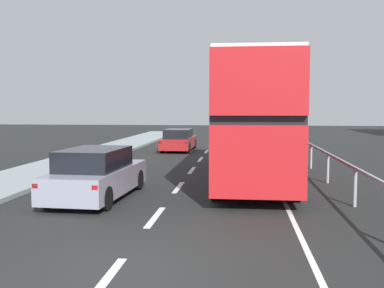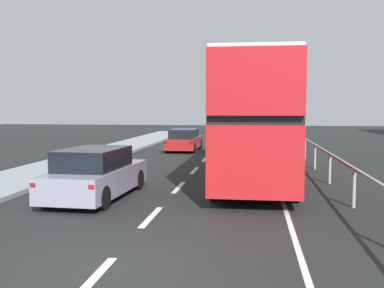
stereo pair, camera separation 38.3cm
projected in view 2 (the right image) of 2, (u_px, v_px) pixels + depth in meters
ground_plane at (105, 269)px, 7.57m from camera, size 73.52×120.00×0.10m
lane_paint_markings at (239, 184)px, 15.63m from camera, size 3.45×46.00×0.01m
bridge_side_railing at (330, 159)px, 15.70m from camera, size 0.10×42.00×1.08m
double_decker_bus_red at (254, 118)px, 16.74m from camera, size 2.54×11.37×4.27m
hatchback_car_near at (96, 174)px, 13.26m from camera, size 1.98×4.53×1.48m
sedan_car_ahead at (184, 140)px, 27.78m from camera, size 1.81×4.39×1.34m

